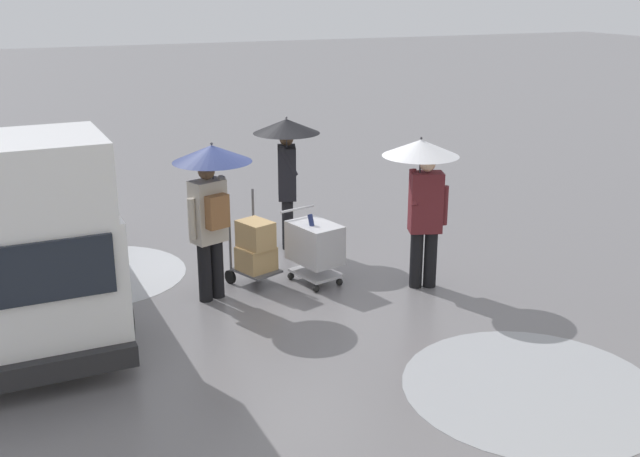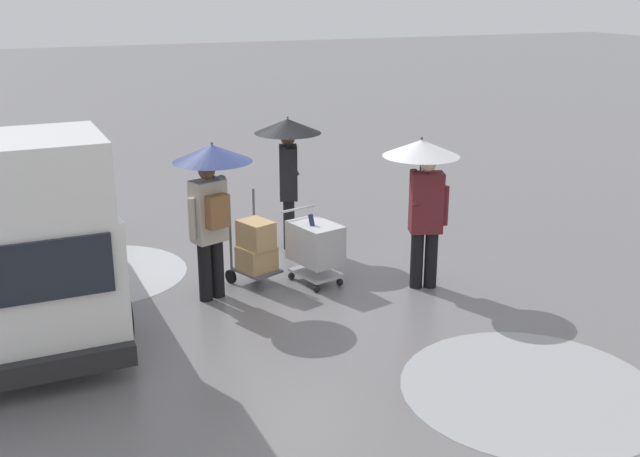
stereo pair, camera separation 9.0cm
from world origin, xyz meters
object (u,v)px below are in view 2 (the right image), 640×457
at_px(hand_dolly_boxes, 256,248).
at_px(pedestrian_white_side, 211,186).
at_px(pedestrian_pink_side, 288,152).
at_px(cargo_van_parked_right, 14,226).
at_px(shopping_cart_vendor, 315,245).
at_px(pedestrian_black_side, 423,178).

distance_m(hand_dolly_boxes, pedestrian_white_side, 1.24).
xyz_separation_m(pedestrian_pink_side, pedestrian_white_side, (1.64, 1.55, -0.01)).
distance_m(cargo_van_parked_right, shopping_cart_vendor, 3.98).
distance_m(cargo_van_parked_right, pedestrian_black_side, 5.34).
bearing_deg(cargo_van_parked_right, pedestrian_pink_side, -165.07).
height_order(pedestrian_pink_side, pedestrian_black_side, same).
bearing_deg(shopping_cart_vendor, pedestrian_black_side, 150.90).
bearing_deg(cargo_van_parked_right, pedestrian_black_side, 167.09).
height_order(pedestrian_black_side, pedestrian_white_side, same).
bearing_deg(pedestrian_pink_side, shopping_cart_vendor, 83.66).
relative_size(hand_dolly_boxes, pedestrian_pink_side, 0.61).
height_order(pedestrian_pink_side, pedestrian_white_side, same).
xyz_separation_m(cargo_van_parked_right, pedestrian_black_side, (-5.19, 1.19, 0.41)).
height_order(hand_dolly_boxes, pedestrian_pink_side, pedestrian_pink_side).
xyz_separation_m(pedestrian_black_side, pedestrian_white_side, (2.75, -0.73, -0.01)).
relative_size(pedestrian_pink_side, pedestrian_white_side, 1.00).
height_order(cargo_van_parked_right, pedestrian_pink_side, cargo_van_parked_right).
xyz_separation_m(cargo_van_parked_right, pedestrian_white_side, (-2.44, 0.46, 0.39)).
distance_m(hand_dolly_boxes, pedestrian_black_side, 2.53).
bearing_deg(pedestrian_white_side, shopping_cart_vendor, 179.71).
relative_size(cargo_van_parked_right, pedestrian_white_side, 2.52).
relative_size(shopping_cart_vendor, hand_dolly_boxes, 0.79).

